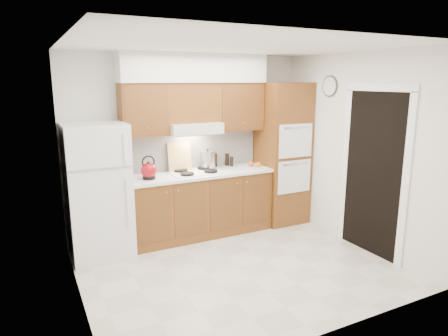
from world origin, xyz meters
name	(u,v)px	position (x,y,z in m)	size (l,w,h in m)	color
floor	(238,267)	(0.00, 0.00, 0.00)	(3.60, 3.60, 0.00)	beige
ceiling	(239,46)	(0.00, 0.00, 2.60)	(3.60, 3.60, 0.00)	white
wall_back	(189,145)	(0.00, 1.50, 1.30)	(3.60, 0.02, 2.60)	silver
wall_left	(73,181)	(-1.80, 0.00, 1.30)	(0.02, 3.00, 2.60)	silver
wall_right	(355,151)	(1.80, 0.00, 1.30)	(0.02, 3.00, 2.60)	silver
fridge	(98,191)	(-1.41, 1.14, 0.86)	(0.75, 0.72, 1.72)	white
base_cabinets	(200,205)	(0.02, 1.20, 0.45)	(2.11, 0.60, 0.90)	brown
countertop	(200,174)	(0.03, 1.19, 0.92)	(2.13, 0.62, 0.04)	white
backsplash	(191,150)	(0.02, 1.49, 1.22)	(2.11, 0.03, 0.56)	white
oven_cabinet	(282,154)	(1.44, 1.18, 1.10)	(0.70, 0.65, 2.20)	brown
upper_cab_left	(143,110)	(-0.71, 1.33, 1.85)	(0.63, 0.33, 0.70)	brown
upper_cab_right	(237,106)	(0.72, 1.33, 1.85)	(0.73, 0.33, 0.70)	brown
range_hood	(193,128)	(-0.02, 1.27, 1.57)	(0.75, 0.45, 0.15)	silver
upper_cab_over_hood	(191,103)	(-0.02, 1.33, 1.92)	(0.75, 0.33, 0.55)	brown
soffit	(194,68)	(0.03, 1.32, 2.40)	(2.13, 0.36, 0.40)	silver
cooktop	(196,172)	(-0.02, 1.21, 0.95)	(0.74, 0.50, 0.01)	white
doorway	(373,174)	(1.79, -0.35, 1.05)	(0.02, 0.90, 2.10)	black
wall_clock	(330,86)	(1.79, 0.55, 2.15)	(0.30, 0.30, 0.02)	#3F3833
kettle	(149,171)	(-0.74, 1.13, 1.06)	(0.21, 0.21, 0.21)	maroon
cutting_board	(180,158)	(-0.20, 1.39, 1.14)	(0.34, 0.02, 0.45)	tan
stock_pot	(208,159)	(0.22, 1.34, 1.09)	(0.23, 0.23, 0.24)	silver
condiment_a	(215,160)	(0.40, 1.45, 1.04)	(0.06, 0.06, 0.21)	black
condiment_b	(227,160)	(0.60, 1.44, 1.03)	(0.06, 0.06, 0.19)	black
condiment_c	(232,162)	(0.63, 1.35, 1.02)	(0.05, 0.05, 0.15)	black
orange_near	(258,164)	(0.98, 1.14, 0.98)	(0.07, 0.07, 0.07)	orange
orange_far	(251,164)	(0.89, 1.20, 0.98)	(0.09, 0.09, 0.09)	#E64A0C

